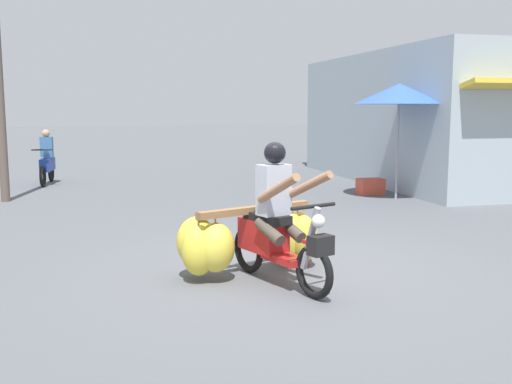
{
  "coord_description": "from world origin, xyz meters",
  "views": [
    {
      "loc": [
        -2.05,
        -6.52,
        1.95
      ],
      "look_at": [
        -0.21,
        0.58,
        0.9
      ],
      "focal_mm": 41.54,
      "sensor_mm": 36.0,
      "label": 1
    }
  ],
  "objects_px": {
    "motorbike_main_loaded": "(258,235)",
    "market_umbrella_near_shop": "(399,94)",
    "motorbike_distant_ahead_left": "(47,162)",
    "produce_crate": "(370,186)"
  },
  "relations": [
    {
      "from": "market_umbrella_near_shop",
      "to": "motorbike_distant_ahead_left",
      "type": "bearing_deg",
      "value": 148.9
    },
    {
      "from": "market_umbrella_near_shop",
      "to": "produce_crate",
      "type": "relative_size",
      "value": 4.39
    },
    {
      "from": "motorbike_distant_ahead_left",
      "to": "produce_crate",
      "type": "height_order",
      "value": "motorbike_distant_ahead_left"
    },
    {
      "from": "motorbike_main_loaded",
      "to": "market_umbrella_near_shop",
      "type": "xyz_separation_m",
      "value": [
        4.39,
        4.98,
        1.76
      ]
    },
    {
      "from": "motorbike_main_loaded",
      "to": "motorbike_distant_ahead_left",
      "type": "height_order",
      "value": "motorbike_main_loaded"
    },
    {
      "from": "motorbike_main_loaded",
      "to": "motorbike_distant_ahead_left",
      "type": "distance_m",
      "value": 10.0
    },
    {
      "from": "market_umbrella_near_shop",
      "to": "produce_crate",
      "type": "distance_m",
      "value": 2.2
    },
    {
      "from": "motorbike_distant_ahead_left",
      "to": "market_umbrella_near_shop",
      "type": "distance_m",
      "value": 8.92
    },
    {
      "from": "motorbike_main_loaded",
      "to": "produce_crate",
      "type": "bearing_deg",
      "value": 54.05
    },
    {
      "from": "motorbike_distant_ahead_left",
      "to": "produce_crate",
      "type": "relative_size",
      "value": 2.89
    }
  ]
}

